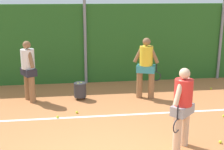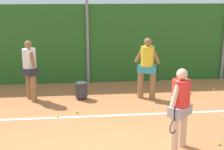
# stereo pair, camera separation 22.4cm
# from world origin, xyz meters

# --- Properties ---
(ground_plane) EXTENTS (25.59, 25.59, 0.00)m
(ground_plane) POSITION_xyz_m (0.00, 1.64, 0.00)
(ground_plane) COLOR #C67542
(hedge_fence_backdrop) EXTENTS (16.63, 0.25, 2.67)m
(hedge_fence_backdrop) POSITION_xyz_m (0.00, 5.58, 1.34)
(hedge_fence_backdrop) COLOR #286023
(hedge_fence_backdrop) RESTS_ON ground_plane
(fence_post_center) EXTENTS (0.10, 0.10, 2.81)m
(fence_post_center) POSITION_xyz_m (0.00, 5.41, 1.41)
(fence_post_center) COLOR gray
(fence_post_center) RESTS_ON ground_plane
(fence_post_right) EXTENTS (0.10, 0.10, 2.81)m
(fence_post_right) POSITION_xyz_m (4.80, 5.41, 1.41)
(fence_post_right) COLOR gray
(fence_post_right) RESTS_ON ground_plane
(court_baseline_paint) EXTENTS (12.15, 0.10, 0.01)m
(court_baseline_paint) POSITION_xyz_m (0.00, 2.40, 0.00)
(court_baseline_paint) COLOR white
(court_baseline_paint) RESTS_ON ground_plane
(player_foreground_near) EXTENTS (0.57, 0.60, 1.66)m
(player_foreground_near) POSITION_xyz_m (1.66, 0.56, 0.93)
(player_foreground_near) COLOR beige
(player_foreground_near) RESTS_ON ground_plane
(player_midcourt) EXTENTS (0.80, 0.47, 1.80)m
(player_midcourt) POSITION_xyz_m (1.67, 3.64, 1.01)
(player_midcourt) COLOR #8C603D
(player_midcourt) RESTS_ON ground_plane
(player_backcourt_far) EXTENTS (0.52, 0.65, 1.75)m
(player_backcourt_far) POSITION_xyz_m (-1.69, 3.82, 0.98)
(player_backcourt_far) COLOR #8C603D
(player_backcourt_far) RESTS_ON ground_plane
(ball_hopper) EXTENTS (0.36, 0.36, 0.51)m
(ball_hopper) POSITION_xyz_m (-0.25, 3.76, 0.29)
(ball_hopper) COLOR #2D2D33
(ball_hopper) RESTS_ON ground_plane
(tennis_ball_4) EXTENTS (0.07, 0.07, 0.07)m
(tennis_ball_4) POSITION_xyz_m (3.30, 1.94, 0.03)
(tennis_ball_4) COLOR #CCDB33
(tennis_ball_4) RESTS_ON ground_plane
(tennis_ball_5) EXTENTS (0.07, 0.07, 0.07)m
(tennis_ball_5) POSITION_xyz_m (3.11, 3.82, 0.03)
(tennis_ball_5) COLOR #CCDB33
(tennis_ball_5) RESTS_ON ground_plane
(tennis_ball_8) EXTENTS (0.07, 0.07, 0.07)m
(tennis_ball_8) POSITION_xyz_m (2.56, 0.63, 0.03)
(tennis_ball_8) COLOR #CCDB33
(tennis_ball_8) RESTS_ON ground_plane
(tennis_ball_10) EXTENTS (0.07, 0.07, 0.07)m
(tennis_ball_10) POSITION_xyz_m (-0.86, 2.41, 0.03)
(tennis_ball_10) COLOR #CCDB33
(tennis_ball_10) RESTS_ON ground_plane
(tennis_ball_11) EXTENTS (0.07, 0.07, 0.07)m
(tennis_ball_11) POSITION_xyz_m (3.98, 4.14, 0.03)
(tennis_ball_11) COLOR #CCDB33
(tennis_ball_11) RESTS_ON ground_plane
(tennis_ball_12) EXTENTS (0.07, 0.07, 0.07)m
(tennis_ball_12) POSITION_xyz_m (-0.38, 2.67, 0.03)
(tennis_ball_12) COLOR #CCDB33
(tennis_ball_12) RESTS_ON ground_plane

